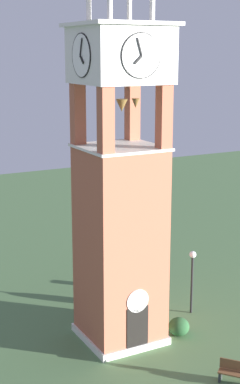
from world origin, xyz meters
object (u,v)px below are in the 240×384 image
at_px(park_bench, 238,373).
at_px(trash_bin, 133,283).
at_px(clock_tower, 120,189).
at_px(lamp_post, 192,270).

relative_size(park_bench, trash_bin, 1.89).
relative_size(clock_tower, park_bench, 11.84).
distance_m(clock_tower, lamp_post, 6.77).
bearing_deg(park_bench, trash_bin, 85.02).
xyz_separation_m(clock_tower, lamp_post, (4.58, 0.62, -4.95)).
bearing_deg(park_bench, lamp_post, 71.73).
height_order(park_bench, lamp_post, lamp_post).
relative_size(clock_tower, trash_bin, 22.41).
xyz_separation_m(clock_tower, park_bench, (2.44, -5.84, -6.87)).
bearing_deg(clock_tower, trash_bin, 54.47).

